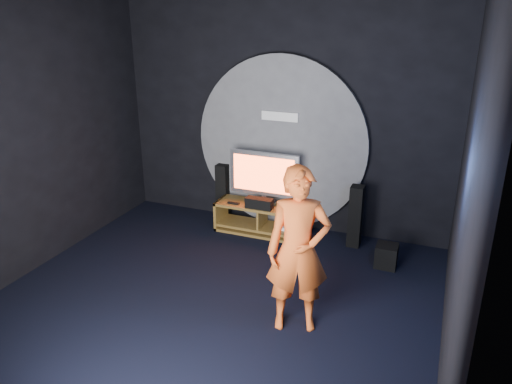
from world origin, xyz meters
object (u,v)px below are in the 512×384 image
at_px(media_console, 263,221).
at_px(tv, 264,176).
at_px(player, 298,251).
at_px(tower_speaker_left, 223,192).
at_px(subwoofer, 386,256).
at_px(tower_speaker_right, 356,216).

xyz_separation_m(media_console, tv, (-0.01, 0.07, 0.69)).
bearing_deg(tv, player, -60.83).
relative_size(tower_speaker_left, subwoofer, 2.94).
xyz_separation_m(tv, tower_speaker_right, (1.37, 0.03, -0.43)).
distance_m(tv, tower_speaker_right, 1.43).
bearing_deg(tower_speaker_right, tv, -178.82).
relative_size(media_console, subwoofer, 4.61).
bearing_deg(subwoofer, media_console, 169.14).
bearing_deg(tv, tower_speaker_left, 163.38).
distance_m(tower_speaker_right, player, 2.17).
relative_size(tv, subwoofer, 3.44).
xyz_separation_m(tv, player, (1.16, -2.09, 0.01)).
relative_size(tv, tower_speaker_right, 1.17).
xyz_separation_m(media_console, tower_speaker_right, (1.36, 0.10, 0.25)).
relative_size(media_console, tv, 1.34).
xyz_separation_m(tower_speaker_left, player, (1.94, -2.32, 0.44)).
bearing_deg(tower_speaker_right, media_console, -175.98).
bearing_deg(subwoofer, tower_speaker_left, 166.08).
height_order(tower_speaker_left, tower_speaker_right, same).
height_order(subwoofer, player, player).
relative_size(tv, player, 0.59).
height_order(tv, subwoofer, tv).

